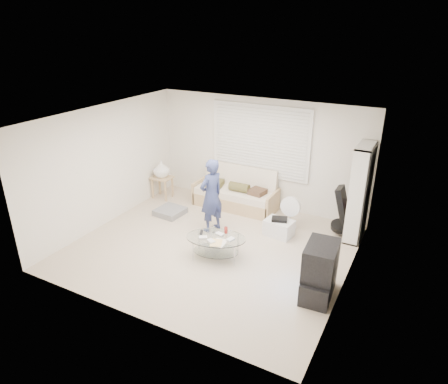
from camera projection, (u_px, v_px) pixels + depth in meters
The scene contains 13 objects.
ground at pixel (212, 247), 7.68m from camera, with size 5.00×5.00×0.00m, color beige.
room_shell at pixel (223, 159), 7.43m from camera, with size 5.02×4.52×2.51m.
window_blinds at pixel (260, 141), 8.86m from camera, with size 2.32×0.08×1.62m.
futon_sofa at pixel (236, 194), 9.25m from camera, with size 1.92×0.78×0.94m.
grey_floor_pillow at pixel (170, 211), 8.96m from camera, with size 0.58×0.58×0.13m, color slate.
side_table at pixel (161, 171), 9.56m from camera, with size 0.48×0.39×0.95m.
bookshelf at pixel (360, 193), 7.69m from camera, with size 0.30×0.81×1.92m.
guitar_case at pixel (343, 215), 7.94m from camera, with size 0.42×0.38×1.01m.
floor_fan at pixel (291, 210), 8.25m from camera, with size 0.42×0.29×0.71m.
storage_bin at pixel (279, 227), 8.04m from camera, with size 0.60×0.45×0.39m.
tv_unit at pixel (319, 271), 6.17m from camera, with size 0.51×0.86×0.90m.
coffee_table at pixel (216, 241), 7.23m from camera, with size 1.25×0.98×0.53m.
standing_person at pixel (211, 196), 8.02m from camera, with size 0.56×0.37×1.54m, color navy.
Camera 1 is at (3.32, -5.76, 3.99)m, focal length 32.00 mm.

